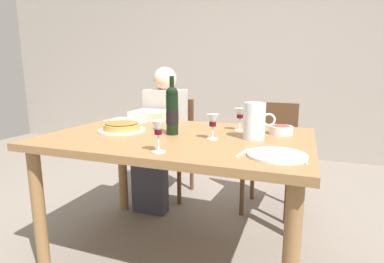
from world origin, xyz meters
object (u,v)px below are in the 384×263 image
Objects in this scene: dinner_plate_right_setting at (277,155)px; wine_glass_right_diner at (213,122)px; dinner_plate_left_setting at (128,120)px; chair_right at (272,149)px; salad_bowl at (281,129)px; wine_glass_left_diner at (158,130)px; wine_glass_centre at (240,115)px; dining_table at (178,150)px; diner_left at (161,132)px; chair_left at (171,140)px; baked_tart at (122,127)px; water_pitcher at (254,123)px; wine_bottle at (172,110)px.

wine_glass_right_diner is at bearing 147.33° from dinner_plate_right_setting.
chair_right is (1.00, 0.55, -0.27)m from dinner_plate_left_setting.
salad_bowl is at bearing 92.43° from dinner_plate_right_setting.
salad_bowl reaches higher than dinner_plate_right_setting.
wine_glass_left_diner is 1.04× the size of wine_glass_centre.
diner_left reaches higher than dining_table.
dinner_plate_left_setting is 0.22× the size of diner_left.
chair_right is at bearing 99.11° from salad_bowl.
chair_left is (-0.76, 0.65, -0.36)m from wine_glass_centre.
dining_table is at bearing 67.15° from chair_right.
wine_glass_centre is (0.68, 0.27, 0.07)m from baked_tart.
water_pitcher is 0.23m from salad_bowl.
diner_left reaches higher than chair_right.
wine_bottle reaches higher than baked_tart.
salad_bowl is at bearing 154.64° from diner_left.
diner_left is at bearing 121.41° from wine_bottle.
baked_tart is 0.74m from wine_glass_centre.
wine_glass_left_diner is (0.06, -0.38, 0.20)m from dining_table.
diner_left reaches higher than salad_bowl.
baked_tart is 0.33× the size of chair_left.
dinner_plate_right_setting is (0.62, -0.28, -0.14)m from wine_bottle.
chair_right reaches higher than dinner_plate_left_setting.
chair_left is (-0.41, 0.90, -0.41)m from wine_bottle.
dinner_plate_right_setting is at bearing 100.59° from chair_right.
water_pitcher is at bearing 92.56° from chair_right.
water_pitcher is at bearing -16.30° from dinner_plate_left_setting.
dining_table is 5.77× the size of dinner_plate_right_setting.
water_pitcher reaches higher than wine_glass_right_diner.
chair_right is at bearing 60.66° from wine_bottle.
baked_tart is at bearing -63.38° from dinner_plate_left_setting.
wine_glass_centre is 0.12× the size of diner_left.
wine_bottle reaches higher than dinner_plate_right_setting.
wine_glass_centre is at bearing 36.11° from wine_bottle.
salad_bowl is at bearing 144.51° from chair_left.
dining_table is 0.45m from wine_glass_centre.
salad_bowl is 0.26m from wine_glass_centre.
chair_left is (-0.08, 0.92, -0.29)m from baked_tart.
baked_tart reaches higher than dinner_plate_left_setting.
baked_tart is 1.12× the size of dinner_plate_right_setting.
water_pitcher is 0.91m from chair_right.
wine_glass_right_diner is at bearing 80.05° from chair_right.
diner_left is (-0.76, 0.41, -0.24)m from wine_glass_centre.
water_pitcher is 1.10m from diner_left.
chair_left reaches higher than dinner_plate_right_setting.
baked_tart is at bearing 177.54° from wine_glass_right_diner.
chair_left reaches higher than baked_tart.
water_pitcher is 0.17× the size of diner_left.
water_pitcher is 1.02m from dinner_plate_left_setting.
wine_glass_left_diner is (-0.37, -0.44, 0.02)m from water_pitcher.
dinner_plate_right_setting is (0.52, 0.11, -0.10)m from wine_glass_left_diner.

